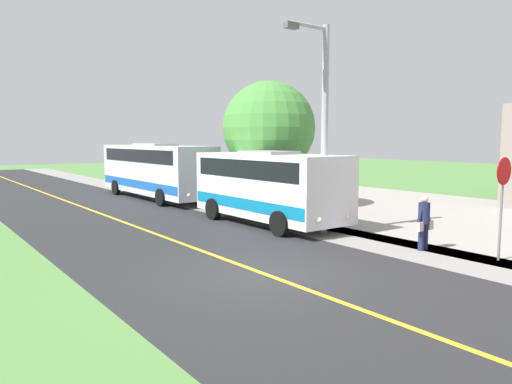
# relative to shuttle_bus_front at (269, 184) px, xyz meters

# --- Properties ---
(ground_plane) EXTENTS (120.00, 120.00, 0.00)m
(ground_plane) POSITION_rel_shuttle_bus_front_xyz_m (4.55, 5.50, -1.60)
(ground_plane) COLOR #548442
(road_surface) EXTENTS (8.00, 100.00, 0.01)m
(road_surface) POSITION_rel_shuttle_bus_front_xyz_m (4.55, 5.50, -1.60)
(road_surface) COLOR #28282B
(road_surface) RESTS_ON ground
(sidewalk) EXTENTS (2.40, 100.00, 0.01)m
(sidewalk) POSITION_rel_shuttle_bus_front_xyz_m (-0.65, 5.50, -1.60)
(sidewalk) COLOR gray
(sidewalk) RESTS_ON ground
(road_centre_line) EXTENTS (0.16, 100.00, 0.00)m
(road_centre_line) POSITION_rel_shuttle_bus_front_xyz_m (4.55, 5.50, -1.59)
(road_centre_line) COLOR gold
(road_centre_line) RESTS_ON ground
(shuttle_bus_front) EXTENTS (2.74, 7.23, 2.91)m
(shuttle_bus_front) POSITION_rel_shuttle_bus_front_xyz_m (0.00, 0.00, 0.00)
(shuttle_bus_front) COLOR white
(shuttle_bus_front) RESTS_ON ground
(transit_bus_rear) EXTENTS (2.62, 10.27, 3.15)m
(transit_bus_rear) POSITION_rel_shuttle_bus_front_xyz_m (0.06, -10.38, 0.12)
(transit_bus_rear) COLOR silver
(transit_bus_rear) RESTS_ON ground
(pedestrian_with_bags) EXTENTS (0.72, 0.34, 1.69)m
(pedestrian_with_bags) POSITION_rel_shuttle_bus_front_xyz_m (-0.94, 6.42, -0.70)
(pedestrian_with_bags) COLOR #1E2347
(pedestrian_with_bags) RESTS_ON ground
(stop_sign) EXTENTS (0.76, 0.07, 2.88)m
(stop_sign) POSITION_rel_shuttle_bus_front_xyz_m (-1.55, 8.43, 0.36)
(stop_sign) COLOR slate
(stop_sign) RESTS_ON ground
(street_light_pole) EXTENTS (1.97, 0.24, 7.32)m
(street_light_pole) POSITION_rel_shuttle_bus_front_xyz_m (-0.32, 2.62, 2.46)
(street_light_pole) COLOR #9E9EA3
(street_light_pole) RESTS_ON ground
(tree_curbside) EXTENTS (4.53, 4.53, 6.20)m
(tree_curbside) POSITION_rel_shuttle_bus_front_xyz_m (-2.85, -3.63, 2.32)
(tree_curbside) COLOR #4C3826
(tree_curbside) RESTS_ON ground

